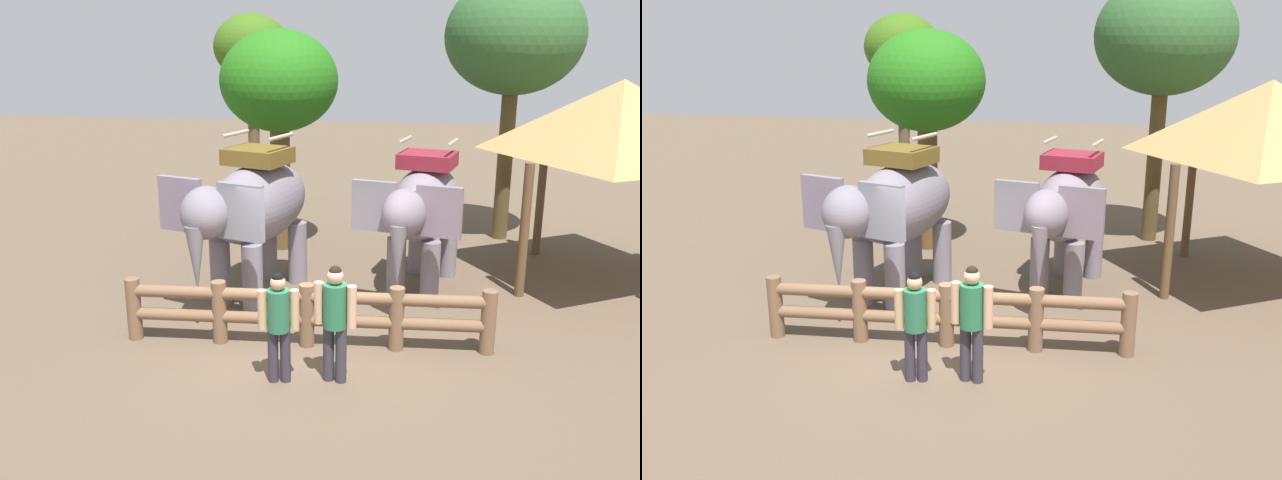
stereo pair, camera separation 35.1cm
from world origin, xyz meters
The scene contains 10 objects.
ground_plane centered at (0.00, 0.00, 0.00)m, with size 60.00×60.00×0.00m, color brown.
log_fence centered at (0.00, 0.24, 0.60)m, with size 5.96×0.60×1.05m.
elephant_near_left centered at (-1.38, 2.22, 1.75)m, with size 2.51×3.72×3.12m.
elephant_center centered at (1.74, 3.09, 1.66)m, with size 2.18×3.52×2.95m.
tourist_woman_in_black centered at (0.61, -0.86, 1.02)m, with size 0.62×0.40×1.77m.
tourist_man_in_blue centered at (-0.18, -1.00, 0.97)m, with size 0.58×0.38×1.67m.
thatched_shelter centered at (5.39, 4.14, 3.29)m, with size 4.67×4.67×4.05m.
tree_far_left centered at (-2.97, 8.54, 4.40)m, with size 2.02×2.02×5.39m.
tree_back_center centered at (3.62, 7.11, 4.78)m, with size 3.17×3.17×6.18m.
tree_far_right centered at (-1.55, 5.42, 3.78)m, with size 2.63×2.63×4.99m.
Camera 1 is at (1.85, -9.85, 4.86)m, focal length 38.71 mm.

